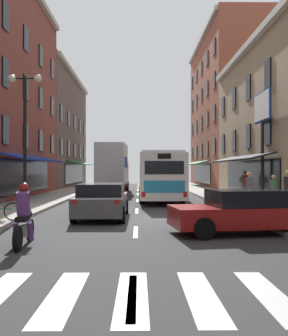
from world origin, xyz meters
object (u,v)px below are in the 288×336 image
at_px(sedan_far, 102,200).
at_px(pedestrian_near, 244,184).
at_px(pedestrian_rear, 274,191).
at_px(pedestrian_far, 249,190).
at_px(transit_bus, 160,175).
at_px(box_truck, 113,168).
at_px(sedan_mid, 247,211).
at_px(billboard_sign, 262,119).
at_px(sedan_near, 117,181).
at_px(motorcycle_rider, 24,219).
at_px(pedestrian_mid, 288,192).
at_px(street_lamp_twin, 25,137).

height_order(sedan_far, pedestrian_near, pedestrian_near).
distance_m(pedestrian_near, pedestrian_rear, 6.02).
bearing_deg(pedestrian_far, transit_bus, 33.90).
bearing_deg(box_truck, sedan_mid, -76.00).
bearing_deg(transit_bus, pedestrian_far, -64.02).
bearing_deg(billboard_sign, sedan_far, -145.15).
height_order(sedan_near, sedan_mid, sedan_near).
height_order(sedan_far, pedestrian_rear, pedestrian_rear).
distance_m(billboard_sign, pedestrian_near, 4.67).
bearing_deg(sedan_mid, pedestrian_near, 75.50).
distance_m(box_truck, pedestrian_rear, 18.50).
relative_size(billboard_sign, box_truck, 0.83).
xyz_separation_m(motorcycle_rider, pedestrian_mid, (9.09, 5.67, 0.39)).
xyz_separation_m(transit_bus, pedestrian_near, (5.25, -1.60, -0.52)).
relative_size(billboard_sign, sedan_mid, 1.29).
relative_size(transit_bus, sedan_near, 2.60).
height_order(transit_bus, sedan_mid, transit_bus).
bearing_deg(motorcycle_rider, pedestrian_far, 45.25).
relative_size(transit_bus, motorcycle_rider, 5.65).
bearing_deg(pedestrian_mid, box_truck, -119.55).
distance_m(box_truck, sedan_mid, 23.56).
height_order(pedestrian_mid, pedestrian_far, pedestrian_mid).
bearing_deg(street_lamp_twin, pedestrian_rear, 10.59).
relative_size(transit_bus, sedan_mid, 2.43).
bearing_deg(billboard_sign, pedestrian_near, 96.46).
distance_m(box_truck, sedan_far, 18.91).
height_order(box_truck, pedestrian_near, box_truck).
relative_size(sedan_far, pedestrian_rear, 2.89).
relative_size(box_truck, sedan_near, 1.67).
bearing_deg(box_truck, transit_bus, -66.84).
distance_m(transit_bus, sedan_mid, 14.36).
height_order(box_truck, motorcycle_rider, box_truck).
xyz_separation_m(sedan_far, street_lamp_twin, (-3.31, 0.49, 2.65)).
relative_size(box_truck, sedan_far, 1.61).
xyz_separation_m(sedan_near, sedan_far, (1.07, -29.93, 0.03)).
distance_m(pedestrian_mid, pedestrian_rear, 2.91).
bearing_deg(pedestrian_rear, billboard_sign, -69.48).
height_order(transit_bus, pedestrian_far, transit_bus).
relative_size(sedan_far, motorcycle_rider, 2.24).
distance_m(pedestrian_far, street_lamp_twin, 10.48).
distance_m(box_truck, street_lamp_twin, 18.57).
xyz_separation_m(box_truck, street_lamp_twin, (-2.52, -18.35, 1.25)).
xyz_separation_m(transit_bus, box_truck, (-3.69, 8.63, 0.52)).
bearing_deg(sedan_near, pedestrian_far, -74.20).
bearing_deg(street_lamp_twin, transit_bus, 57.43).
distance_m(box_truck, sedan_near, 11.18).
bearing_deg(sedan_near, pedestrian_near, -66.60).
xyz_separation_m(box_truck, pedestrian_far, (7.52, -16.49, -1.09)).
xyz_separation_m(transit_bus, sedan_mid, (2.00, -14.19, -0.91)).
height_order(sedan_near, sedan_far, sedan_far).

